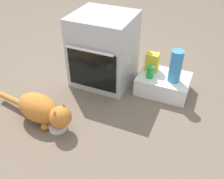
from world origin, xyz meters
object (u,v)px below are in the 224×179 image
Objects in this scene: water_bottle at (176,66)px; snack_bag at (152,62)px; food_bowl at (58,126)px; soda_can at (150,72)px; oven at (104,50)px; cat at (42,109)px; pantry_cabinet at (163,84)px.

water_bottle is 1.67× the size of snack_bag.
snack_bag is at bearing 60.66° from food_bowl.
food_bowl is 1.24× the size of soda_can.
oven is 4.63× the size of food_bowl.
water_bottle reaches higher than snack_bag.
soda_can is (0.53, 0.77, 0.20)m from food_bowl.
cat is at bearing -132.32° from soda_can.
water_bottle reaches higher than pantry_cabinet.
pantry_cabinet is 1.06m from food_bowl.
water_bottle is (0.21, 0.04, 0.09)m from soda_can.
water_bottle is at bearing -21.73° from snack_bag.
food_bowl is at bearing -0.00° from cat.
food_bowl is 0.19m from cat.
soda_can reaches higher than pantry_cabinet.
water_bottle is (0.09, -0.04, 0.24)m from pantry_cabinet.
pantry_cabinet is 3.99× the size of soda_can.
pantry_cabinet is 0.58× the size of cat.
oven reaches higher than pantry_cabinet.
soda_can reaches higher than cat.
soda_can is at bearing 56.88° from cat.
cat is at bearing -126.92° from snack_bag.
snack_bag is (-0.02, 0.13, 0.03)m from soda_can.
cat reaches higher than pantry_cabinet.
water_bottle is at bearing 50.41° from cat.
cat is (-0.19, -0.78, -0.21)m from oven.
oven is 5.74× the size of soda_can.
cat is at bearing 170.80° from food_bowl.
cat is at bearing -104.00° from oven.
food_bowl is (-0.04, -0.80, -0.32)m from oven.
oven reaches higher than soda_can.
pantry_cabinet is at bearing 30.49° from soda_can.
food_bowl is 1.13m from water_bottle.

